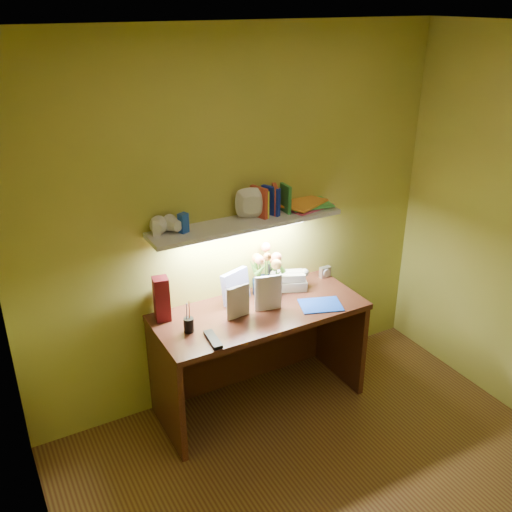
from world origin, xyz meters
The scene contains 13 objects.
desk centered at (0.00, 1.20, 0.38)m, with size 1.40×0.60×0.75m, color #3D1C10.
flower_bouquet centered at (0.15, 1.38, 0.92)m, with size 0.21×0.21×0.34m, color black, non-canonical shape.
telephone centered at (0.33, 1.38, 0.82)m, with size 0.23×0.17×0.14m, color beige, non-canonical shape.
desk_clock centered at (0.65, 1.39, 0.79)m, with size 0.08×0.04×0.08m, color silver.
whisky_bottle centered at (-0.57, 1.45, 0.88)m, with size 0.07×0.07×0.25m, color #A44418, non-canonical shape.
whisky_box centered at (-0.60, 1.39, 0.90)m, with size 0.09×0.09×0.29m, color #570E13.
pen_cup centered at (-0.51, 1.18, 0.83)m, with size 0.06×0.06×0.16m, color black.
art_card centered at (-0.09, 1.38, 0.86)m, with size 0.22×0.04×0.22m, color silver, non-canonical shape.
tv_remote centered at (-0.43, 1.01, 0.76)m, with size 0.06×0.20×0.02m, color black.
blue_folder centered at (0.38, 1.05, 0.75)m, with size 0.27×0.20×0.01m, color blue.
desk_book_a centered at (-0.25, 1.17, 0.86)m, with size 0.17×0.02×0.23m, color beige.
desk_book_b centered at (-0.04, 1.20, 0.87)m, with size 0.18×0.02×0.25m, color silver.
wall_shelf centered at (0.02, 1.38, 1.33)m, with size 1.32×0.35×0.23m.
Camera 1 is at (-1.59, -1.64, 2.63)m, focal length 40.00 mm.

